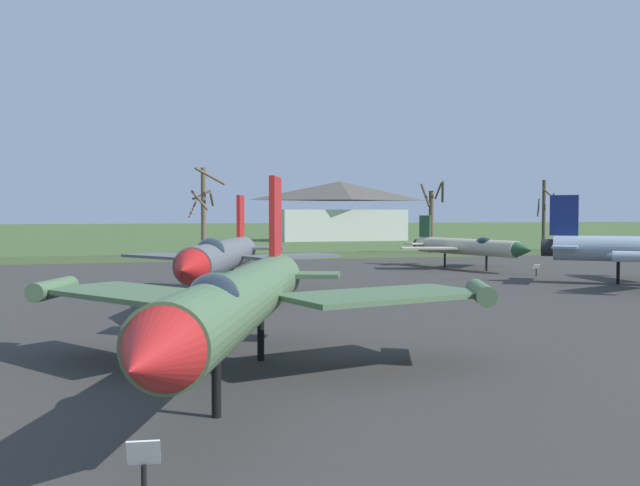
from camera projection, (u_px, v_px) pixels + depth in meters
name	position (u px, v px, depth m)	size (l,w,h in m)	color
asphalt_apron	(447.00, 299.00, 36.45)	(82.59, 62.82, 0.05)	#383533
grass_verge_strip	(284.00, 256.00, 72.44)	(142.59, 12.00, 0.06)	#3C4D27
jet_fighter_front_right	(242.00, 298.00, 17.99)	(13.34, 15.12, 5.58)	#4C6B47
info_placard_front_right	(144.00, 470.00, 10.18)	(0.49, 0.29, 1.17)	black
jet_fighter_rear_center	(221.00, 256.00, 34.69)	(11.11, 15.81, 5.40)	#565B60
info_placard_rear_center	(189.00, 311.00, 27.27)	(0.50, 0.26, 1.02)	black
jet_fighter_rear_left	(467.00, 246.00, 55.41)	(9.73, 12.62, 4.20)	#B7B293
info_placard_rear_left	(536.00, 269.00, 49.29)	(0.56, 0.28, 0.86)	black
bare_tree_center	(204.00, 208.00, 69.98)	(3.55, 3.59, 8.84)	brown
bare_tree_right_of_center	(432.00, 215.00, 78.03)	(2.82, 2.64, 7.87)	brown
bare_tree_far_right	(544.00, 213.00, 82.77)	(2.64, 2.63, 8.23)	#42382D
visitor_building	(340.00, 211.00, 116.01)	(21.34, 8.97, 9.55)	beige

